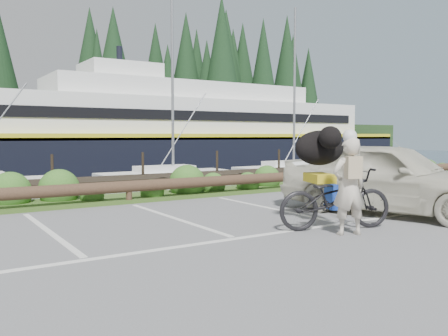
# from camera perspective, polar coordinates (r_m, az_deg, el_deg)

# --- Properties ---
(ground) EXTENTS (72.00, 72.00, 0.00)m
(ground) POSITION_cam_1_polar(r_m,az_deg,el_deg) (8.61, 0.00, -8.02)
(ground) COLOR slate
(vegetation_strip) EXTENTS (34.00, 1.60, 0.10)m
(vegetation_strip) POSITION_cam_1_polar(r_m,az_deg,el_deg) (13.31, -12.45, -3.62)
(vegetation_strip) COLOR #3D5B21
(vegetation_strip) RESTS_ON ground
(log_rail) EXTENTS (32.00, 0.30, 0.60)m
(log_rail) POSITION_cam_1_polar(r_m,az_deg,el_deg) (12.67, -11.35, -4.22)
(log_rail) COLOR #443021
(log_rail) RESTS_ON ground
(bicycle) EXTENTS (2.37, 1.48, 1.18)m
(bicycle) POSITION_cam_1_polar(r_m,az_deg,el_deg) (9.25, 13.24, -3.59)
(bicycle) COLOR black
(bicycle) RESTS_ON ground
(cyclist) EXTENTS (0.74, 0.61, 1.75)m
(cyclist) POSITION_cam_1_polar(r_m,az_deg,el_deg) (8.76, 14.80, -2.16)
(cyclist) COLOR beige
(cyclist) RESTS_ON ground
(dog) EXTENTS (0.97, 1.36, 0.71)m
(dog) POSITION_cam_1_polar(r_m,az_deg,el_deg) (9.82, 11.46, 2.39)
(dog) COLOR black
(dog) RESTS_ON bicycle
(parked_car) EXTENTS (3.40, 5.24, 1.66)m
(parked_car) POSITION_cam_1_polar(r_m,az_deg,el_deg) (11.38, 19.21, -1.08)
(parked_car) COLOR beige
(parked_car) RESTS_ON ground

